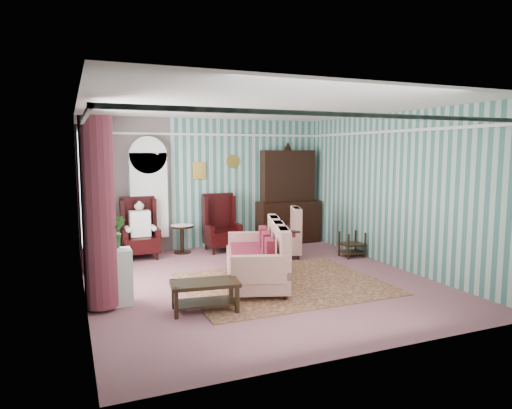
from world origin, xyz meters
name	(u,v)px	position (x,y,z in m)	size (l,w,h in m)	color
floor	(259,281)	(0.00, 0.00, 0.00)	(6.00, 6.00, 0.00)	#975861
room_shell	(220,162)	(-0.62, 0.18, 2.01)	(5.53, 6.02, 2.91)	#3B6B62
bookcase	(149,201)	(-1.35, 2.84, 1.12)	(0.80, 0.28, 2.24)	silver
dresser_hutch	(288,194)	(1.90, 2.72, 1.18)	(1.50, 0.56, 2.36)	black
wingback_left	(140,228)	(-1.60, 2.45, 0.62)	(0.76, 0.80, 1.25)	black
wingback_right	(222,223)	(0.15, 2.45, 0.62)	(0.76, 0.80, 1.25)	black
seated_woman	(140,230)	(-1.60, 2.45, 0.59)	(0.44, 0.40, 1.18)	silver
round_side_table	(182,239)	(-0.70, 2.60, 0.30)	(0.50, 0.50, 0.60)	black
nest_table	(352,244)	(2.47, 0.90, 0.27)	(0.45, 0.38, 0.54)	black
plant_stand	(112,278)	(-2.40, -0.30, 0.40)	(0.55, 0.35, 0.80)	white
rug	(283,283)	(0.30, -0.30, 0.01)	(3.20, 2.60, 0.01)	#51211B
sofa	(255,254)	(-0.11, -0.07, 0.49)	(2.06, 1.10, 0.97)	beige
floral_armchair	(281,231)	(1.12, 1.50, 0.53)	(0.84, 0.73, 1.06)	beige
coffee_table	(205,296)	(-1.25, -1.05, 0.21)	(0.93, 0.50, 0.41)	black
potted_plant_a	(110,238)	(-2.42, -0.41, 0.99)	(0.35, 0.30, 0.39)	#1F581B
potted_plant_b	(116,232)	(-2.31, -0.18, 1.03)	(0.26, 0.21, 0.47)	#264E18
potted_plant_c	(105,236)	(-2.47, -0.25, 1.00)	(0.23, 0.23, 0.40)	#1E561A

